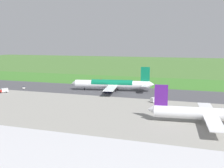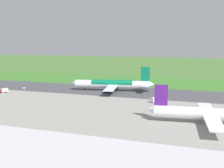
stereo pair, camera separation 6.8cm
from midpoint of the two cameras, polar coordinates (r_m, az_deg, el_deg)
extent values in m
plane|color=#477233|center=(173.24, -2.60, -1.34)|extent=(800.00, 800.00, 0.00)
cube|color=#47474C|center=(173.24, -2.60, -1.33)|extent=(600.00, 35.78, 0.06)
cube|color=gray|center=(130.45, -10.11, -4.91)|extent=(440.00, 110.00, 0.05)
cube|color=#3C782B|center=(204.79, 0.75, 0.28)|extent=(600.00, 80.00, 0.04)
cylinder|color=white|center=(169.82, -0.01, -0.10)|extent=(48.21, 12.91, 5.20)
cone|color=white|center=(175.52, -8.26, 0.10)|extent=(3.76, 5.36, 4.94)
cone|color=white|center=(167.76, 8.52, -0.11)|extent=(4.17, 4.93, 4.42)
cube|color=#0C724C|center=(166.93, 7.18, 2.13)|extent=(5.61, 1.40, 9.00)
cube|color=white|center=(162.36, 7.07, -0.31)|extent=(5.40, 9.53, 0.36)
cube|color=white|center=(173.22, 7.19, 0.28)|extent=(5.40, 9.53, 0.36)
cube|color=white|center=(159.02, -0.27, -0.87)|extent=(9.48, 22.68, 0.35)
cube|color=white|center=(180.49, 0.84, 0.31)|extent=(9.48, 22.68, 0.35)
cylinder|color=#23284C|center=(163.26, -0.94, -1.50)|extent=(4.89, 3.49, 2.80)
cylinder|color=#23284C|center=(177.83, -0.12, -0.63)|extent=(4.89, 3.49, 2.80)
cylinder|color=black|center=(173.94, -5.96, -0.76)|extent=(0.70, 0.70, 3.42)
cylinder|color=black|center=(165.91, 0.80, -1.19)|extent=(0.70, 0.70, 3.42)
cylinder|color=black|center=(173.71, 1.17, -0.73)|extent=(0.70, 0.70, 3.42)
cylinder|color=#0C724C|center=(169.74, -0.01, 0.07)|extent=(26.90, 9.43, 5.23)
cylinder|color=white|center=(108.61, 20.85, -6.10)|extent=(44.66, 9.09, 4.81)
cone|color=white|center=(107.50, 8.43, -5.44)|extent=(3.62, 4.38, 4.09)
cube|color=#591E8C|center=(105.98, 10.54, -2.37)|extent=(5.20, 0.96, 8.33)
cube|color=white|center=(118.34, 19.71, -5.00)|extent=(7.50, 20.80, 0.32)
cube|color=white|center=(98.87, 21.13, -7.80)|extent=(7.50, 20.80, 0.32)
cylinder|color=black|center=(109.44, 20.76, -7.69)|extent=(0.74, 0.74, 1.48)
cube|color=#B21914|center=(177.33, -23.02, -1.45)|extent=(3.11, 3.11, 1.30)
cube|color=silver|center=(177.57, -22.13, -1.24)|extent=(4.26, 4.36, 2.20)
cylinder|color=black|center=(176.46, -22.97, -1.71)|extent=(0.83, 0.87, 0.90)
cylinder|color=black|center=(178.42, -23.04, -1.60)|extent=(0.83, 0.87, 0.90)
cylinder|color=black|center=(176.86, -21.87, -1.62)|extent=(0.83, 0.87, 0.90)
cylinder|color=black|center=(178.81, -21.96, -1.52)|extent=(0.83, 0.87, 0.90)
cube|color=silver|center=(188.15, -18.49, -0.76)|extent=(3.91, 4.46, 0.75)
cube|color=#2D333D|center=(188.25, -18.49, -0.55)|extent=(2.66, 2.78, 0.55)
cylinder|color=black|center=(186.82, -18.23, -0.93)|extent=(0.55, 0.65, 0.64)
cylinder|color=black|center=(186.85, -18.75, -0.95)|extent=(0.55, 0.65, 0.64)
cylinder|color=black|center=(189.58, -18.22, -0.79)|extent=(0.55, 0.65, 0.64)
cylinder|color=black|center=(189.61, -18.73, -0.81)|extent=(0.55, 0.65, 0.64)
cube|color=gold|center=(141.16, 9.90, -3.39)|extent=(3.07, 3.07, 1.30)
cube|color=silver|center=(139.10, 9.10, -3.36)|extent=(4.08, 4.43, 2.20)
cylinder|color=black|center=(141.98, 9.60, -3.58)|extent=(0.77, 0.91, 0.90)
cylinder|color=black|center=(140.63, 10.18, -3.72)|extent=(0.77, 0.91, 0.90)
cylinder|color=black|center=(139.60, 8.62, -3.77)|extent=(0.77, 0.91, 0.90)
cylinder|color=black|center=(138.23, 9.21, -3.91)|extent=(0.77, 0.91, 0.90)
cylinder|color=slate|center=(209.81, -2.39, 0.74)|extent=(0.10, 0.10, 1.85)
cube|color=red|center=(209.66, -2.39, 1.07)|extent=(0.60, 0.04, 0.60)
cone|color=orange|center=(206.85, -4.07, 0.42)|extent=(0.40, 0.40, 0.55)
camera|label=1|loc=(0.03, -90.01, 0.00)|focal=42.38mm
camera|label=2|loc=(0.03, 89.99, 0.00)|focal=42.38mm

